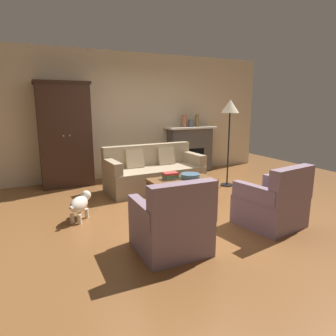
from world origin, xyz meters
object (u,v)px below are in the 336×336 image
Objects in this scene: fireplace at (190,149)px; mantel_vase_slate at (191,123)px; armoire at (65,135)px; floor_lamp at (230,111)px; armchair_near_left at (172,225)px; fruit_bowl at (190,176)px; armchair_near_right at (273,204)px; couch at (154,173)px; coffee_table at (182,182)px; mantel_vase_terracotta at (184,121)px; book_stack at (171,176)px; mantel_vase_bronze at (197,120)px; dog at (80,204)px.

mantel_vase_slate reaches higher than fireplace.
floor_lamp is at bearing -25.51° from armoire.
fruit_bowl is at bearing 54.24° from armchair_near_left.
armchair_near_left is (0.71, -3.50, -0.74)m from armoire.
armchair_near_right is 0.51× the size of floor_lamp.
fruit_bowl is 2.50m from mantel_vase_slate.
fireplace is 3.58m from armchair_near_right.
mantel_vase_slate is 0.21× the size of armchair_near_left.
armoire reaches higher than fireplace.
armoire is 2.95m from mantel_vase_slate.
couch reaches higher than fruit_bowl.
mantel_vase_terracotta is (1.14, 2.07, 0.90)m from coffee_table.
couch is 7.63× the size of book_stack.
couch is 0.97m from book_stack.
mantel_vase_bronze is at bearing 53.94° from coffee_table.
mantel_vase_bronze is at bearing 49.83° from book_stack.
fireplace is at bearing 174.31° from mantel_vase_bronze.
mantel_vase_slate is (2.95, 0.06, 0.15)m from armoire.
mantel_vase_bronze is 3.99m from dog.
mantel_vase_slate is at bearing 57.87° from armchair_near_left.
mantel_vase_terracotta is (2.77, 0.06, 0.21)m from armoire.
book_stack is at bearing -95.01° from couch.
couch is 1.98m from mantel_vase_slate.
mantel_vase_bronze reaches higher than dog.
mantel_vase_slate is at bearing 35.08° from dog.
floor_lamp reaches higher than armchair_near_right.
coffee_table is 3.30× the size of fruit_bowl.
mantel_vase_slate is 4.30m from armchair_near_left.
mantel_vase_slate reaches higher than armchair_near_left.
armchair_near_left is (-0.82, -2.52, -0.00)m from couch.
armoire is 2.48m from book_stack.
fireplace is 0.72× the size of floor_lamp.
book_stack is 1.73m from armchair_near_right.
couch is 1.03m from coffee_table.
coffee_table is 3.75× the size of mantel_vase_terracotta.
armoire reaches higher than mantel_vase_slate.
fireplace is 1.79m from floor_lamp.
dog is (-1.87, -0.05, -0.21)m from fruit_bowl.
floor_lamp is at bearing 70.71° from armchair_near_right.
mantel_vase_bronze is (0.36, 0.00, 0.00)m from mantel_vase_terracotta.
couch is at bearing 84.99° from book_stack.
fireplace is 4.90× the size of book_stack.
dog is at bearing -143.26° from mantel_vase_terracotta.
couch is at bearing -139.87° from mantel_vase_terracotta.
fruit_bowl is at bearing -154.27° from floor_lamp.
dog is (-0.80, 1.43, -0.07)m from armchair_near_left.
armchair_near_right reaches higher than book_stack.
armoire is 1.20× the size of floor_lamp.
mantel_vase_terracotta is 1.62× the size of mantel_vase_slate.
couch is at bearing 163.13° from floor_lamp.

